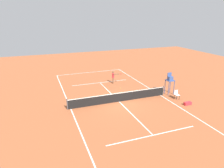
# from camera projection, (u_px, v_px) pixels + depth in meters

# --- Properties ---
(ground_plane) EXTENTS (60.00, 60.00, 0.00)m
(ground_plane) POSITION_uv_depth(u_px,v_px,m) (119.00, 102.00, 20.80)
(ground_plane) COLOR #AD5933
(court_lines) EXTENTS (9.94, 23.93, 0.01)m
(court_lines) POSITION_uv_depth(u_px,v_px,m) (119.00, 102.00, 20.80)
(court_lines) COLOR white
(court_lines) RESTS_ON ground
(tennis_net) EXTENTS (10.54, 0.10, 1.07)m
(tennis_net) POSITION_uv_depth(u_px,v_px,m) (119.00, 97.00, 20.64)
(tennis_net) COLOR #4C4C51
(tennis_net) RESTS_ON ground
(player_serving) EXTENTS (1.19, 0.83, 1.62)m
(player_serving) POSITION_uv_depth(u_px,v_px,m) (114.00, 76.00, 26.06)
(player_serving) COLOR brown
(player_serving) RESTS_ON ground
(tennis_ball) EXTENTS (0.07, 0.07, 0.07)m
(tennis_ball) POSITION_uv_depth(u_px,v_px,m) (120.00, 88.00, 24.59)
(tennis_ball) COLOR #CCE033
(tennis_ball) RESTS_ON ground
(umpire_chair) EXTENTS (0.80, 0.80, 2.41)m
(umpire_chair) POSITION_uv_depth(u_px,v_px,m) (170.00, 80.00, 22.40)
(umpire_chair) COLOR #38518C
(umpire_chair) RESTS_ON ground
(courtside_chair_near) EXTENTS (0.44, 0.46, 0.95)m
(courtside_chair_near) POSITION_uv_depth(u_px,v_px,m) (177.00, 94.00, 21.31)
(courtside_chair_near) COLOR #262626
(courtside_chair_near) RESTS_ON ground
(equipment_bag) EXTENTS (0.76, 0.32, 0.30)m
(equipment_bag) POSITION_uv_depth(u_px,v_px,m) (188.00, 103.00, 20.00)
(equipment_bag) COLOR red
(equipment_bag) RESTS_ON ground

